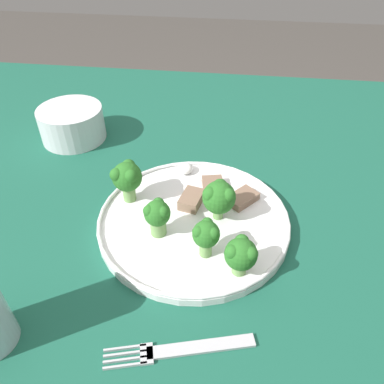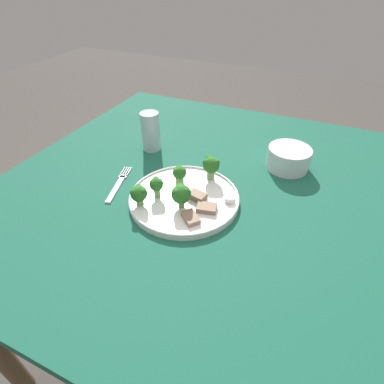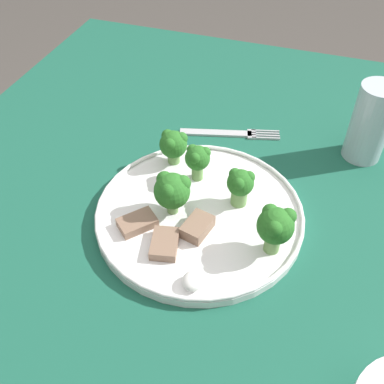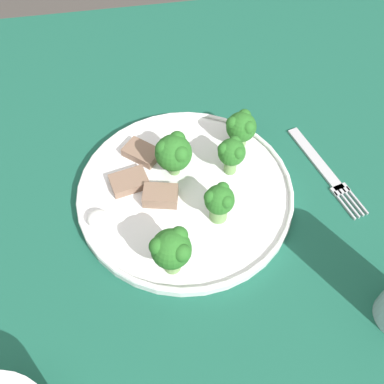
{
  "view_description": "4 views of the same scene",
  "coord_description": "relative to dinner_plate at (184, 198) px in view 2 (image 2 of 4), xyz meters",
  "views": [
    {
      "loc": [
        -0.43,
        -0.15,
        1.18
      ],
      "look_at": [
        0.0,
        -0.09,
        0.82
      ],
      "focal_mm": 35.0,
      "sensor_mm": 36.0,
      "label": 1
    },
    {
      "loc": [
        0.24,
        -0.64,
        1.28
      ],
      "look_at": [
        -0.0,
        -0.09,
        0.81
      ],
      "focal_mm": 28.0,
      "sensor_mm": 36.0,
      "label": 2
    },
    {
      "loc": [
        0.38,
        0.03,
        1.24
      ],
      "look_at": [
        -0.02,
        -0.11,
        0.83
      ],
      "focal_mm": 42.0,
      "sensor_mm": 36.0,
      "label": 3
    },
    {
      "loc": [
        0.03,
        0.25,
        1.27
      ],
      "look_at": [
        -0.03,
        -0.08,
        0.8
      ],
      "focal_mm": 42.0,
      "sensor_mm": 36.0,
      "label": 4
    }
  ],
  "objects": [
    {
      "name": "meat_slice_middle_slice",
      "position": [
        0.07,
        -0.02,
        0.01
      ],
      "size": [
        0.05,
        0.04,
        0.01
      ],
      "color": "#846651",
      "rests_on": "dinner_plate"
    },
    {
      "name": "broccoli_floret_front_left",
      "position": [
        -0.07,
        -0.02,
        0.04
      ],
      "size": [
        0.04,
        0.04,
        0.06
      ],
      "color": "#709E56",
      "rests_on": "dinner_plate"
    },
    {
      "name": "meat_slice_rear_slice",
      "position": [
        0.03,
        0.01,
        0.01
      ],
      "size": [
        0.05,
        0.04,
        0.02
      ],
      "color": "#846651",
      "rests_on": "dinner_plate"
    },
    {
      "name": "ground_plane",
      "position": [
        0.02,
        0.1,
        -0.78
      ],
      "size": [
        8.0,
        8.0,
        0.0
      ],
      "primitive_type": "plane",
      "color": "#4C4742"
    },
    {
      "name": "dinner_plate",
      "position": [
        0.0,
        0.0,
        0.0
      ],
      "size": [
        0.29,
        0.29,
        0.02
      ],
      "color": "white",
      "rests_on": "table"
    },
    {
      "name": "broccoli_floret_center_back",
      "position": [
        0.03,
        0.11,
        0.05
      ],
      "size": [
        0.05,
        0.05,
        0.07
      ],
      "color": "#709E56",
      "rests_on": "dinner_plate"
    },
    {
      "name": "meat_slice_front_slice",
      "position": [
        0.05,
        -0.07,
        0.01
      ],
      "size": [
        0.06,
        0.06,
        0.01
      ],
      "color": "#846651",
      "rests_on": "dinner_plate"
    },
    {
      "name": "broccoli_floret_near_rim_left",
      "position": [
        -0.04,
        0.05,
        0.04
      ],
      "size": [
        0.04,
        0.04,
        0.06
      ],
      "color": "#709E56",
      "rests_on": "dinner_plate"
    },
    {
      "name": "fork",
      "position": [
        -0.2,
        -0.01,
        -0.01
      ],
      "size": [
        0.06,
        0.17,
        0.0
      ],
      "color": "#B2B2B7",
      "rests_on": "table"
    },
    {
      "name": "table",
      "position": [
        0.02,
        0.1,
        -0.11
      ],
      "size": [
        1.13,
        1.11,
        0.77
      ],
      "color": "#195642",
      "rests_on": "ground_plane"
    },
    {
      "name": "cream_bowl",
      "position": [
        0.22,
        0.27,
        0.02
      ],
      "size": [
        0.13,
        0.13,
        0.07
      ],
      "color": "silver",
      "rests_on": "table"
    },
    {
      "name": "broccoli_floret_center_left",
      "position": [
        -0.09,
        -0.07,
        0.04
      ],
      "size": [
        0.04,
        0.04,
        0.05
      ],
      "color": "#709E56",
      "rests_on": "dinner_plate"
    },
    {
      "name": "sauce_dollop",
      "position": [
        0.12,
        0.03,
        0.01
      ],
      "size": [
        0.03,
        0.03,
        0.02
      ],
      "color": "white",
      "rests_on": "dinner_plate"
    },
    {
      "name": "drinking_glass",
      "position": [
        -0.22,
        0.21,
        0.05
      ],
      "size": [
        0.06,
        0.06,
        0.13
      ],
      "color": "#B2C1CC",
      "rests_on": "table"
    },
    {
      "name": "broccoli_floret_back_left",
      "position": [
        0.01,
        -0.04,
        0.04
      ],
      "size": [
        0.05,
        0.05,
        0.06
      ],
      "color": "#709E56",
      "rests_on": "dinner_plate"
    }
  ]
}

